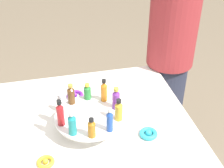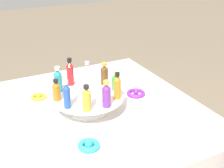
# 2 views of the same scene
# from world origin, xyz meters

# --- Properties ---
(display_stand) EXTENTS (0.33, 0.33, 0.08)m
(display_stand) POSITION_xyz_m (0.00, 0.00, 0.78)
(display_stand) COLOR white
(display_stand) RESTS_ON party_table
(bottle_amber) EXTENTS (0.03, 0.03, 0.10)m
(bottle_amber) POSITION_xyz_m (-0.01, -0.14, 0.86)
(bottle_amber) COLOR #AD6B19
(bottle_amber) RESTS_ON display_stand
(bottle_blue) EXTENTS (0.03, 0.03, 0.12)m
(bottle_blue) POSITION_xyz_m (0.07, -0.12, 0.87)
(bottle_blue) COLOR #234CAD
(bottle_blue) RESTS_ON display_stand
(bottle_gold) EXTENTS (0.04, 0.04, 0.11)m
(bottle_gold) POSITION_xyz_m (0.13, -0.06, 0.86)
(bottle_gold) COLOR gold
(bottle_gold) RESTS_ON display_stand
(bottle_purple) EXTENTS (0.04, 0.04, 0.12)m
(bottle_purple) POSITION_xyz_m (0.13, 0.03, 0.87)
(bottle_purple) COLOR #702D93
(bottle_purple) RESTS_ON display_stand
(bottle_orange) EXTENTS (0.03, 0.03, 0.12)m
(bottle_orange) POSITION_xyz_m (0.09, 0.10, 0.87)
(bottle_orange) COLOR orange
(bottle_orange) RESTS_ON display_stand
(bottle_green) EXTENTS (0.04, 0.04, 0.09)m
(bottle_green) POSITION_xyz_m (0.01, 0.14, 0.85)
(bottle_green) COLOR #288438
(bottle_green) RESTS_ON display_stand
(bottle_brown) EXTENTS (0.04, 0.04, 0.11)m
(bottle_brown) POSITION_xyz_m (-0.07, 0.12, 0.86)
(bottle_brown) COLOR brown
(bottle_brown) RESTS_ON display_stand
(bottle_clear) EXTENTS (0.04, 0.04, 0.11)m
(bottle_clear) POSITION_xyz_m (-0.13, 0.06, 0.86)
(bottle_clear) COLOR silver
(bottle_clear) RESTS_ON display_stand
(bottle_red) EXTENTS (0.03, 0.03, 0.13)m
(bottle_red) POSITION_xyz_m (-0.13, -0.03, 0.87)
(bottle_red) COLOR #B21E23
(bottle_red) RESTS_ON display_stand
(bottle_teal) EXTENTS (0.04, 0.04, 0.12)m
(bottle_teal) POSITION_xyz_m (-0.09, -0.10, 0.87)
(bottle_teal) COLOR teal
(bottle_teal) RESTS_ON display_stand
(ribbon_bow_purple) EXTENTS (0.09, 0.09, 0.03)m
(ribbon_bow_purple) POSITION_xyz_m (-0.04, 0.28, 0.74)
(ribbon_bow_purple) COLOR purple
(ribbon_bow_purple) RESTS_ON party_table
(ribbon_bow_gold) EXTENTS (0.08, 0.08, 0.02)m
(ribbon_bow_gold) POSITION_xyz_m (-0.22, -0.17, 0.74)
(ribbon_bow_gold) COLOR gold
(ribbon_bow_gold) RESTS_ON party_table
(ribbon_bow_teal) EXTENTS (0.09, 0.09, 0.03)m
(ribbon_bow_teal) POSITION_xyz_m (0.26, -0.11, 0.74)
(ribbon_bow_teal) COLOR #2DB7CC
(ribbon_bow_teal) RESTS_ON party_table
(person_figure) EXTENTS (0.30, 0.30, 1.76)m
(person_figure) POSITION_xyz_m (0.61, 0.50, 0.89)
(person_figure) COLOR #282D42
(person_figure) RESTS_ON ground_plane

